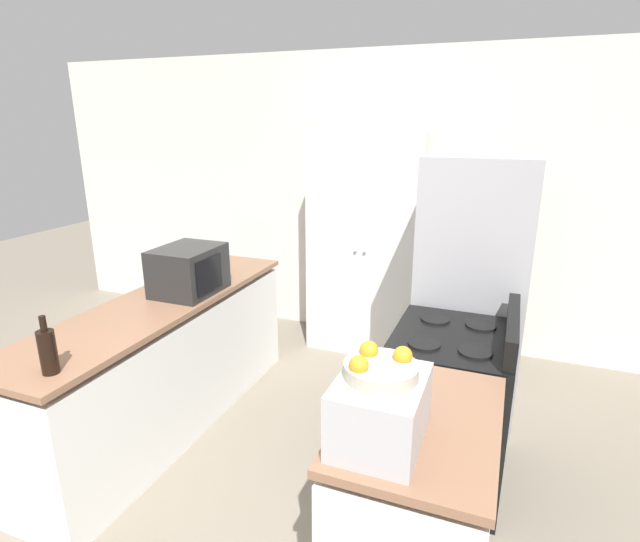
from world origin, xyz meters
name	(u,v)px	position (x,y,z in m)	size (l,w,h in m)	color
wall_back	(379,201)	(0.00, 3.25, 1.30)	(7.00, 0.06, 2.60)	silver
counter_left	(165,366)	(-0.91, 1.24, 0.43)	(0.60, 2.28, 0.90)	silver
counter_right	(415,513)	(0.91, 0.55, 0.43)	(0.60, 0.90, 0.90)	silver
pantry_cabinet	(369,244)	(0.00, 2.94, 0.96)	(0.98, 0.54, 1.93)	silver
stove	(448,406)	(0.93, 1.39, 0.46)	(0.66, 0.75, 1.06)	black
refrigerator	(472,289)	(0.95, 2.19, 0.90)	(0.71, 0.77, 1.81)	#A3A3A8
microwave	(189,270)	(-0.82, 1.45, 1.05)	(0.37, 0.45, 0.31)	black
wine_bottle	(48,351)	(-0.75, 0.28, 1.01)	(0.08, 0.08, 0.28)	black
toaster_oven	(380,410)	(0.79, 0.34, 1.02)	(0.31, 0.39, 0.25)	#B2B2B7
fruit_bowl	(380,367)	(0.78, 0.36, 1.18)	(0.27, 0.27, 0.10)	#B2A893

